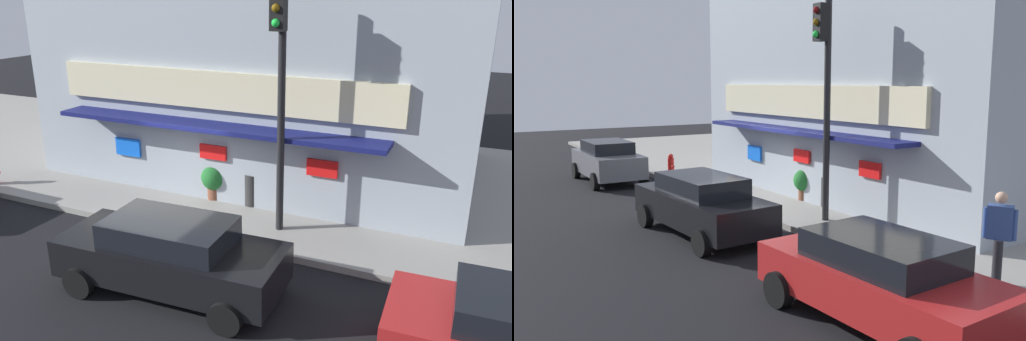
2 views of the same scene
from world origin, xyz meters
TOP-DOWN VIEW (x-y plane):
  - ground_plane at (0.00, 0.00)m, footprint 65.25×65.25m
  - sidewalk at (0.00, 5.41)m, footprint 43.50×10.82m
  - corner_building at (0.52, 5.99)m, footprint 12.86×8.68m
  - traffic_light at (2.72, 1.08)m, footprint 0.32×0.58m
  - trash_can at (1.46, 2.30)m, footprint 0.48×0.48m
  - potted_plant_by_doorway at (0.30, 2.25)m, footprint 0.74×0.74m
  - parked_car_black at (1.70, -2.04)m, footprint 4.61×2.16m

SIDE VIEW (x-z plane):
  - ground_plane at x=0.00m, z-range 0.00..0.00m
  - sidewalk at x=0.00m, z-range 0.00..0.16m
  - trash_can at x=1.46m, z-range 0.16..1.06m
  - potted_plant_by_doorway at x=0.30m, z-range 0.24..1.24m
  - parked_car_black at x=1.70m, z-range 0.04..1.59m
  - traffic_light at x=2.72m, z-range 0.96..6.87m
  - corner_building at x=0.52m, z-range 0.16..8.07m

